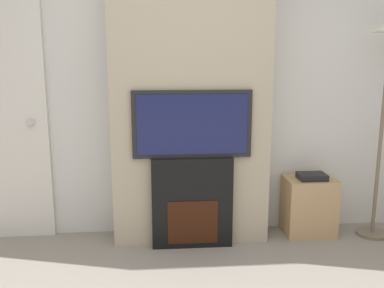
% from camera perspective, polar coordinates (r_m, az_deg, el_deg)
% --- Properties ---
extents(wall_back, '(6.00, 0.06, 2.70)m').
position_cam_1_polar(wall_back, '(3.59, -0.46, 9.18)').
color(wall_back, silver).
rests_on(wall_back, ground_plane).
extents(chimney_breast, '(1.25, 0.32, 2.70)m').
position_cam_1_polar(chimney_breast, '(3.40, -0.22, 9.03)').
color(chimney_breast, tan).
rests_on(chimney_breast, ground_plane).
extents(fireplace, '(0.64, 0.15, 0.73)m').
position_cam_1_polar(fireplace, '(3.44, 0.00, -7.75)').
color(fireplace, black).
rests_on(fireplace, ground_plane).
extents(television, '(0.92, 0.07, 0.52)m').
position_cam_1_polar(television, '(3.28, 0.00, 2.67)').
color(television, black).
rests_on(television, fireplace).
extents(media_stand, '(0.42, 0.31, 0.55)m').
position_cam_1_polar(media_stand, '(3.82, 15.32, -7.87)').
color(media_stand, tan).
rests_on(media_stand, ground_plane).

